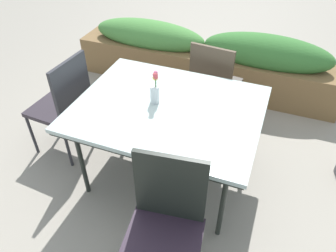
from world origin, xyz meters
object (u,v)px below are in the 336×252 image
at_px(flower_vase, 155,90).
at_px(planter_box, 205,59).
at_px(chair_far_side, 214,82).
at_px(dining_table, 168,111).
at_px(chair_end_left, 64,102).
at_px(chair_near_right, 165,224).

distance_m(flower_vase, planter_box, 1.64).
distance_m(chair_far_side, planter_box, 0.80).
bearing_deg(planter_box, dining_table, -85.30).
relative_size(dining_table, chair_far_side, 1.49).
relative_size(chair_far_side, flower_vase, 3.45).
height_order(dining_table, chair_end_left, chair_end_left).
distance_m(chair_end_left, chair_far_side, 1.43).
xyz_separation_m(flower_vase, planter_box, (-0.02, 1.56, -0.51)).
xyz_separation_m(chair_end_left, chair_far_side, (1.15, 0.85, -0.02)).
relative_size(dining_table, flower_vase, 5.14).
relative_size(chair_far_side, planter_box, 0.30).
height_order(chair_end_left, chair_near_right, chair_near_right).
bearing_deg(chair_end_left, dining_table, -85.90).
distance_m(chair_end_left, flower_vase, 0.93).
bearing_deg(chair_near_right, dining_table, -77.47).
distance_m(chair_end_left, chair_near_right, 1.55).
xyz_separation_m(chair_end_left, planter_box, (0.86, 1.58, -0.19)).
bearing_deg(chair_far_side, chair_near_right, -78.84).
distance_m(dining_table, planter_box, 1.62).
xyz_separation_m(chair_far_side, planter_box, (-0.29, 0.73, -0.17)).
relative_size(dining_table, chair_end_left, 1.43).
height_order(chair_near_right, planter_box, chair_near_right).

